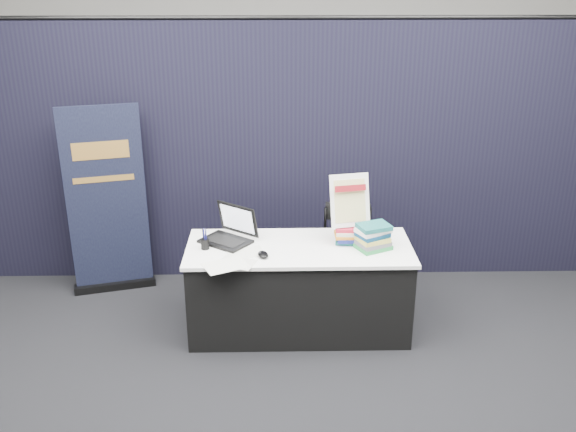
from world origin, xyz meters
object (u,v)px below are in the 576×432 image
Objects in this scene: display_table at (299,288)px; book_stack_short at (374,236)px; pullup_banner at (108,212)px; info_sign at (350,201)px; laptop at (226,233)px; stacking_chair at (349,253)px; book_stack_tall at (349,235)px.

book_stack_short is at bearing -4.74° from display_table.
pullup_banner reaches higher than display_table.
info_sign reaches higher than book_stack_short.
display_table is 0.75m from laptop.
stacking_chair is at bearing 108.03° from book_stack_short.
info_sign reaches higher than laptop.
stacking_chair reaches higher than display_table.
stacking_chair is (0.45, 0.38, 0.13)m from display_table.
book_stack_tall is 0.73× the size of book_stack_short.
book_stack_tall is (0.40, 0.06, 0.44)m from display_table.
stacking_chair is at bearing 49.45° from laptop.
book_stack_short is at bearing -33.74° from pullup_banner.
info_sign reaches higher than book_stack_tall.
book_stack_short is 0.32× the size of stacking_chair.
book_stack_short is 2.42m from pullup_banner.
pullup_banner reaches higher than book_stack_tall.
display_table is 6.16× the size of book_stack_short.
book_stack_short is at bearing -62.41° from stacking_chair.
laptop is 1.26m from pullup_banner.
stacking_chair is (0.04, 0.31, -0.31)m from book_stack_tall.
book_stack_tall is 0.44m from stacking_chair.
display_table is at bearing 175.26° from book_stack_short.
laptop is at bearing 175.83° from book_stack_tall.
laptop reaches higher than book_stack_short.
info_sign is 0.66m from stacking_chair.
info_sign is 0.48× the size of stacking_chair.
laptop is 0.54× the size of stacking_chair.
book_stack_short is 0.67× the size of info_sign.
display_table is 3.63× the size of laptop.
laptop is 1.19m from book_stack_short.
stacking_chair reaches higher than book_stack_tall.
laptop is at bearing 166.18° from info_sign.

